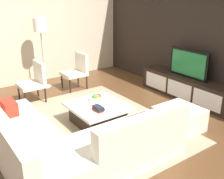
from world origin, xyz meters
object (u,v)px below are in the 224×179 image
television (189,64)px  accent_chair_far (77,69)px  ottoman (179,119)px  book_stack (98,108)px  fruit_bowl (97,98)px  sectional_couch (64,142)px  accent_chair_near (35,80)px  floor_lamp (40,29)px  coffee_table (98,114)px  media_console (186,88)px

television → accent_chair_far: size_ratio=1.14×
ottoman → book_stack: size_ratio=3.13×
television → fruit_bowl: television is taller
fruit_bowl → book_stack: 0.45m
sectional_couch → book_stack: sectional_couch is taller
sectional_couch → accent_chair_near: 2.42m
accent_chair_near → floor_lamp: 1.29m
accent_chair_near → accent_chair_far: bearing=100.7°
sectional_couch → floor_lamp: size_ratio=1.47×
fruit_bowl → television: bearing=82.8°
accent_chair_far → book_stack: bearing=-14.6°
coffee_table → accent_chair_far: accent_chair_far is taller
floor_lamp → ottoman: 3.80m
media_console → floor_lamp: floor_lamp is taller
sectional_couch → accent_chair_far: 3.05m
television → fruit_bowl: 2.25m
accent_chair_far → ottoman: bearing=13.0°
accent_chair_near → ottoman: accent_chair_near is taller
floor_lamp → fruit_bowl: size_ratio=6.10×
accent_chair_near → floor_lamp: size_ratio=0.51×
fruit_bowl → accent_chair_far: (-1.76, 0.56, 0.05)m
coffee_table → floor_lamp: floor_lamp is taller
sectional_couch → accent_chair_near: size_ratio=2.89×
media_console → sectional_couch: bearing=-80.8°
television → coffee_table: (-0.10, -2.30, -0.61)m
sectional_couch → coffee_table: size_ratio=2.50×
television → floor_lamp: (-2.54, -2.29, 0.64)m
accent_chair_near → ottoman: size_ratio=1.24×
accent_chair_near → fruit_bowl: 1.66m
sectional_couch → ottoman: 2.06m
coffee_table → fruit_bowl: size_ratio=3.59×
accent_chair_near → fruit_bowl: accent_chair_near is taller
sectional_couch → media_console: bearing=99.2°
coffee_table → accent_chair_far: bearing=161.2°
media_console → accent_chair_near: 3.35m
accent_chair_near → ottoman: bearing=29.9°
fruit_bowl → accent_chair_far: size_ratio=0.32×
accent_chair_far → sectional_couch: bearing=-27.1°
coffee_table → ottoman: size_ratio=1.44×
floor_lamp → fruit_bowl: floor_lamp is taller
television → coffee_table: bearing=-92.5°
media_console → coffee_table: (-0.10, -2.30, -0.05)m
media_console → fruit_bowl: 2.22m
media_console → accent_chair_far: (-2.04, -1.64, 0.24)m
ottoman → television: bearing=125.7°
accent_chair_far → floor_lamp: bearing=-122.3°
coffee_table → accent_chair_near: (-1.73, -0.50, 0.29)m
television → accent_chair_near: television is taller
book_stack → media_console: bearing=92.8°
television → book_stack: 2.45m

